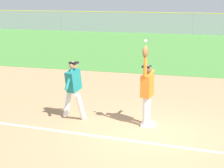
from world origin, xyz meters
The scene contains 11 objects.
ground_plane centered at (0.00, 0.00, 0.00)m, with size 74.60×74.60×0.00m, color tan.
outfield_grass centered at (0.00, 15.44, 0.01)m, with size 48.92×16.69×0.01m, color #478438.
chalk_foul_line centered at (-4.11, -0.27, 0.00)m, with size 12.00×0.10×0.01m, color white.
first_base centered at (-0.11, 0.63, 0.04)m, with size 0.38×0.38×0.08m, color white.
fielder centered at (-0.18, 0.62, 1.12)m, with size 0.32×0.90×2.28m.
runner centered at (-2.33, 0.66, 1.00)m, with size 0.75×0.84×1.72m.
baseball centered at (-0.22, 0.46, 2.40)m, with size 0.07×0.07×0.07m, color white.
outfield_fence centered at (0.00, 23.79, 0.93)m, with size 49.00×0.08×1.87m.
parked_car_black centered at (-10.10, 27.51, 0.67)m, with size 4.58×2.49×1.25m.
parked_car_red centered at (-4.56, 27.15, 0.67)m, with size 4.45×2.21×1.25m.
parked_car_silver centered at (0.82, 26.97, 0.67)m, with size 4.46×2.24×1.25m.
Camera 1 is at (1.36, -8.96, 3.65)m, focal length 58.66 mm.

